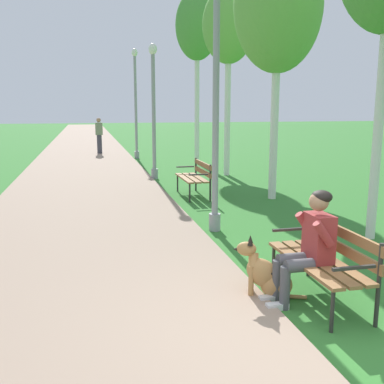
{
  "coord_description": "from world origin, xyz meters",
  "views": [
    {
      "loc": [
        -2.03,
        -3.28,
        2.11
      ],
      "look_at": [
        -0.56,
        2.94,
        0.9
      ],
      "focal_mm": 41.86,
      "sensor_mm": 36.0,
      "label": 1
    }
  ],
  "objects_px": {
    "dog_shepherd": "(267,275)",
    "lamp_post_far": "(136,103)",
    "lamp_post_near": "(216,106)",
    "birch_tree_third": "(278,6)",
    "park_bench_near": "(325,256)",
    "person_seated_on_near_bench": "(309,243)",
    "birch_tree_fifth": "(197,27)",
    "park_bench_mid": "(195,175)",
    "lamp_post_mid": "(154,110)",
    "pedestrian_distant": "(99,136)",
    "birch_tree_fourth": "(229,27)"
  },
  "relations": [
    {
      "from": "person_seated_on_near_bench",
      "to": "birch_tree_third",
      "type": "relative_size",
      "value": 0.22
    },
    {
      "from": "birch_tree_third",
      "to": "pedestrian_distant",
      "type": "relative_size",
      "value": 3.49
    },
    {
      "from": "park_bench_near",
      "to": "park_bench_mid",
      "type": "distance_m",
      "value": 6.09
    },
    {
      "from": "person_seated_on_near_bench",
      "to": "lamp_post_mid",
      "type": "bearing_deg",
      "value": 92.1
    },
    {
      "from": "park_bench_mid",
      "to": "birch_tree_third",
      "type": "xyz_separation_m",
      "value": [
        1.69,
        -0.69,
        3.77
      ]
    },
    {
      "from": "person_seated_on_near_bench",
      "to": "pedestrian_distant",
      "type": "distance_m",
      "value": 16.8
    },
    {
      "from": "park_bench_mid",
      "to": "birch_tree_fourth",
      "type": "distance_m",
      "value": 5.33
    },
    {
      "from": "park_bench_mid",
      "to": "lamp_post_mid",
      "type": "distance_m",
      "value": 3.32
    },
    {
      "from": "lamp_post_near",
      "to": "lamp_post_mid",
      "type": "bearing_deg",
      "value": 91.49
    },
    {
      "from": "park_bench_near",
      "to": "person_seated_on_near_bench",
      "type": "relative_size",
      "value": 1.2
    },
    {
      "from": "park_bench_mid",
      "to": "lamp_post_near",
      "type": "relative_size",
      "value": 0.36
    },
    {
      "from": "person_seated_on_near_bench",
      "to": "lamp_post_mid",
      "type": "height_order",
      "value": "lamp_post_mid"
    },
    {
      "from": "dog_shepherd",
      "to": "lamp_post_mid",
      "type": "bearing_deg",
      "value": 89.67
    },
    {
      "from": "person_seated_on_near_bench",
      "to": "birch_tree_fourth",
      "type": "bearing_deg",
      "value": 77.75
    },
    {
      "from": "park_bench_near",
      "to": "person_seated_on_near_bench",
      "type": "height_order",
      "value": "person_seated_on_near_bench"
    },
    {
      "from": "birch_tree_fourth",
      "to": "birch_tree_third",
      "type": "bearing_deg",
      "value": -91.32
    },
    {
      "from": "park_bench_near",
      "to": "person_seated_on_near_bench",
      "type": "xyz_separation_m",
      "value": [
        -0.21,
        -0.02,
        0.17
      ]
    },
    {
      "from": "dog_shepherd",
      "to": "birch_tree_third",
      "type": "relative_size",
      "value": 0.14
    },
    {
      "from": "park_bench_near",
      "to": "birch_tree_fifth",
      "type": "distance_m",
      "value": 13.4
    },
    {
      "from": "person_seated_on_near_bench",
      "to": "birch_tree_fifth",
      "type": "relative_size",
      "value": 0.2
    },
    {
      "from": "park_bench_mid",
      "to": "birch_tree_fifth",
      "type": "bearing_deg",
      "value": 75.8
    },
    {
      "from": "lamp_post_mid",
      "to": "birch_tree_fifth",
      "type": "height_order",
      "value": "birch_tree_fifth"
    },
    {
      "from": "person_seated_on_near_bench",
      "to": "birch_tree_third",
      "type": "height_order",
      "value": "birch_tree_third"
    },
    {
      "from": "lamp_post_far",
      "to": "pedestrian_distant",
      "type": "height_order",
      "value": "lamp_post_far"
    },
    {
      "from": "park_bench_mid",
      "to": "birch_tree_fifth",
      "type": "height_order",
      "value": "birch_tree_fifth"
    },
    {
      "from": "lamp_post_far",
      "to": "birch_tree_fifth",
      "type": "distance_m",
      "value": 3.99
    },
    {
      "from": "person_seated_on_near_bench",
      "to": "birch_tree_fourth",
      "type": "distance_m",
      "value": 10.16
    },
    {
      "from": "person_seated_on_near_bench",
      "to": "lamp_post_far",
      "type": "distance_m",
      "value": 14.66
    },
    {
      "from": "lamp_post_mid",
      "to": "birch_tree_fifth",
      "type": "bearing_deg",
      "value": 58.25
    },
    {
      "from": "lamp_post_mid",
      "to": "birch_tree_fifth",
      "type": "relative_size",
      "value": 0.62
    },
    {
      "from": "person_seated_on_near_bench",
      "to": "birch_tree_third",
      "type": "bearing_deg",
      "value": 70.53
    },
    {
      "from": "person_seated_on_near_bench",
      "to": "park_bench_near",
      "type": "bearing_deg",
      "value": 4.2
    },
    {
      "from": "lamp_post_far",
      "to": "birch_tree_third",
      "type": "relative_size",
      "value": 0.77
    },
    {
      "from": "dog_shepherd",
      "to": "park_bench_near",
      "type": "bearing_deg",
      "value": -19.17
    },
    {
      "from": "park_bench_near",
      "to": "lamp_post_mid",
      "type": "bearing_deg",
      "value": 93.42
    },
    {
      "from": "park_bench_mid",
      "to": "lamp_post_far",
      "type": "xyz_separation_m",
      "value": [
        -0.47,
        8.46,
        1.79
      ]
    },
    {
      "from": "person_seated_on_near_bench",
      "to": "birch_tree_fourth",
      "type": "xyz_separation_m",
      "value": [
        2.0,
        9.21,
        3.79
      ]
    },
    {
      "from": "dog_shepherd",
      "to": "birch_tree_fourth",
      "type": "relative_size",
      "value": 0.14
    },
    {
      "from": "person_seated_on_near_bench",
      "to": "birch_tree_third",
      "type": "xyz_separation_m",
      "value": [
        1.91,
        5.41,
        3.6
      ]
    },
    {
      "from": "park_bench_near",
      "to": "lamp_post_near",
      "type": "relative_size",
      "value": 0.36
    },
    {
      "from": "lamp_post_far",
      "to": "pedestrian_distant",
      "type": "relative_size",
      "value": 2.7
    },
    {
      "from": "dog_shepherd",
      "to": "lamp_post_far",
      "type": "relative_size",
      "value": 0.18
    },
    {
      "from": "park_bench_near",
      "to": "birch_tree_fifth",
      "type": "height_order",
      "value": "birch_tree_fifth"
    },
    {
      "from": "lamp_post_near",
      "to": "birch_tree_fifth",
      "type": "distance_m",
      "value": 10.12
    },
    {
      "from": "lamp_post_near",
      "to": "pedestrian_distant",
      "type": "distance_m",
      "value": 13.81
    },
    {
      "from": "park_bench_near",
      "to": "lamp_post_far",
      "type": "height_order",
      "value": "lamp_post_far"
    },
    {
      "from": "person_seated_on_near_bench",
      "to": "lamp_post_far",
      "type": "relative_size",
      "value": 0.28
    },
    {
      "from": "lamp_post_near",
      "to": "birch_tree_third",
      "type": "xyz_separation_m",
      "value": [
        2.09,
        2.37,
        2.14
      ]
    },
    {
      "from": "dog_shepherd",
      "to": "pedestrian_distant",
      "type": "height_order",
      "value": "pedestrian_distant"
    },
    {
      "from": "birch_tree_third",
      "to": "birch_tree_fifth",
      "type": "relative_size",
      "value": 0.91
    }
  ]
}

